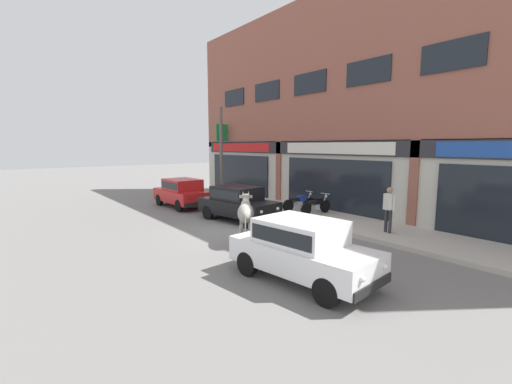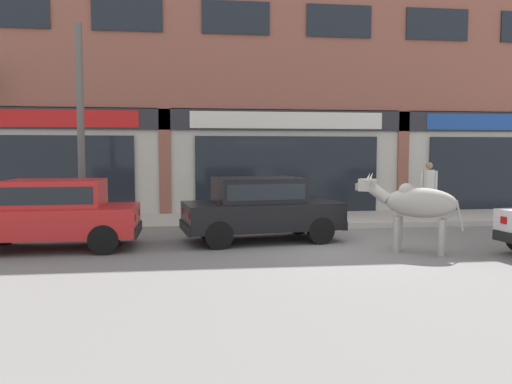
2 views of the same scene
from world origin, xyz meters
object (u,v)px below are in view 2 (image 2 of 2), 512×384
car_0 (53,211)px  car_1 (260,206)px  pedestrian (429,183)px  motorcycle_1 (300,204)px  utility_pole (81,126)px  cow (415,203)px  motorcycle_0 (265,204)px

car_0 → car_1: bearing=6.0°
car_1 → pedestrian: size_ratio=2.36×
motorcycle_1 → car_0: bearing=-149.2°
pedestrian → utility_pole: (-9.68, -0.78, 1.56)m
cow → pedestrian: bearing=61.0°
cow → motorcycle_1: cow is taller
cow → car_1: (-2.92, 1.71, -0.19)m
cow → car_1: 3.39m
cow → motorcycle_0: (-2.38, 4.82, -0.47)m
motorcycle_0 → pedestrian: pedestrian is taller
motorcycle_1 → utility_pole: 6.41m
utility_pole → car_0: bearing=-92.2°
utility_pole → car_1: bearing=-23.7°
motorcycle_1 → pedestrian: 3.84m
car_0 → car_1: 4.44m
car_0 → utility_pole: 3.02m
car_1 → motorcycle_0: car_1 is taller
pedestrian → utility_pole: size_ratio=0.31×
motorcycle_0 → cow: bearing=-63.7°
car_0 → car_1: (4.41, 0.47, 0.00)m
car_0 → motorcycle_1: (6.00, 3.58, -0.28)m
car_0 → pedestrian: pedestrian is taller
cow → utility_pole: bearing=153.6°
car_0 → motorcycle_0: car_0 is taller
motorcycle_0 → utility_pole: (-4.87, -1.22, 2.16)m
motorcycle_0 → pedestrian: bearing=-5.1°
cow → motorcycle_0: 5.39m
car_0 → motorcycle_1: car_0 is taller
utility_pole → motorcycle_1: bearing=11.7°
pedestrian → utility_pole: bearing=-175.4°
car_0 → utility_pole: bearing=87.8°
car_1 → motorcycle_1: 3.51m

